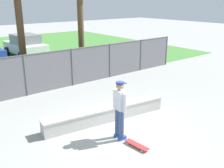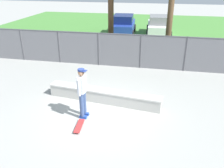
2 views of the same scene
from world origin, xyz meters
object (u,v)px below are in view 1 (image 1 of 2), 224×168
concrete_ledge (107,114)px  car_white (25,45)px  skateboard (137,145)px  skateboarder (120,108)px

concrete_ledge → car_white: (1.87, 12.46, 0.58)m
concrete_ledge → skateboard: (-0.38, -1.95, -0.19)m
skateboarder → skateboard: bearing=-84.3°
skateboarder → car_white: skateboarder is taller
skateboarder → skateboard: size_ratio=2.26×
concrete_ledge → car_white: bearing=81.5°
skateboard → car_white: 14.60m
skateboarder → car_white: size_ratio=0.43×
skateboarder → car_white: (2.32, 13.71, -0.19)m
skateboarder → skateboard: 1.19m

